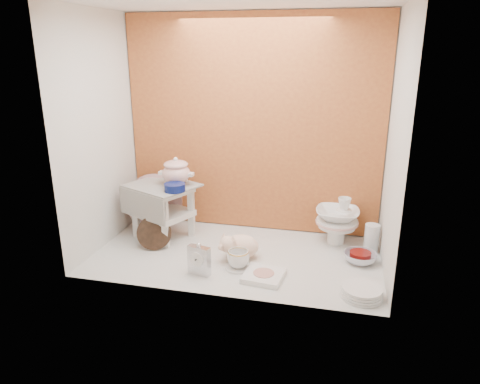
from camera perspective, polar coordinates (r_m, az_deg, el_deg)
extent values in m
plane|color=silver|center=(2.87, -0.49, -8.10)|extent=(1.80, 1.80, 0.00)
cube|color=#B5642D|center=(3.11, 1.68, 8.51)|extent=(1.80, 0.06, 1.50)
cube|color=silver|center=(2.97, -17.81, 7.22)|extent=(0.06, 1.00, 1.50)
cube|color=silver|center=(2.57, 19.47, 5.49)|extent=(0.06, 1.00, 1.50)
cube|color=white|center=(2.59, -0.58, 23.30)|extent=(1.80, 1.00, 0.06)
cylinder|color=#0A1551|center=(2.90, -8.40, 0.60)|extent=(0.17, 0.17, 0.05)
imported|color=white|center=(3.35, -10.42, -2.35)|extent=(0.24, 0.24, 0.22)
cube|color=silver|center=(2.61, -5.29, -8.58)|extent=(0.14, 0.08, 0.20)
ellipsoid|color=beige|center=(2.80, 0.22, -6.90)|extent=(0.33, 0.28, 0.16)
cylinder|color=white|center=(2.70, -0.22, -9.69)|extent=(0.19, 0.19, 0.01)
imported|color=white|center=(2.68, -0.22, -8.59)|extent=(0.18, 0.18, 0.11)
cube|color=white|center=(2.60, 3.06, -10.70)|extent=(0.24, 0.24, 0.03)
cylinder|color=white|center=(2.49, 15.43, -12.33)|extent=(0.29, 0.29, 0.06)
imported|color=silver|center=(2.86, 15.20, -8.16)|extent=(0.21, 0.21, 0.06)
cylinder|color=silver|center=(3.00, 16.58, -5.74)|extent=(0.10, 0.10, 0.19)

